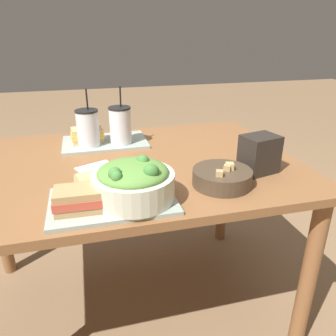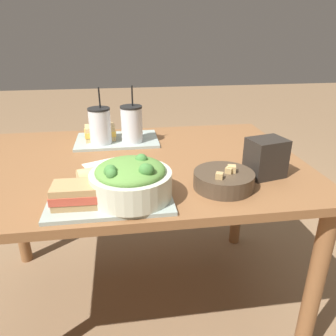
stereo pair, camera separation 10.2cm
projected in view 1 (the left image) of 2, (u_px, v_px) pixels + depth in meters
ground_plane at (133, 302)px, 1.54m from camera, size 12.00×12.00×0.00m
dining_table at (127, 184)px, 1.30m from camera, size 1.32×0.89×0.71m
tray_near at (113, 201)px, 0.97m from camera, size 0.37×0.24×0.01m
tray_far at (105, 142)px, 1.47m from camera, size 0.37×0.24×0.01m
salad_bowl at (134, 181)px, 0.95m from camera, size 0.24×0.24×0.13m
soup_bowl at (222, 177)px, 1.07m from camera, size 0.19×0.19×0.08m
sandwich_near at (81, 199)px, 0.90m from camera, size 0.15×0.09×0.06m
baguette_near at (101, 179)px, 1.02m from camera, size 0.16×0.10×0.06m
sandwich_far at (87, 135)px, 1.44m from camera, size 0.14×0.10×0.06m
drink_cup_dark at (88, 129)px, 1.38m from camera, size 0.09×0.09×0.24m
drink_cup_red at (120, 126)px, 1.41m from camera, size 0.09×0.09×0.25m
chip_bag at (259, 154)px, 1.16m from camera, size 0.14×0.12×0.13m
napkin_folded at (96, 168)px, 1.21m from camera, size 0.16×0.14×0.00m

